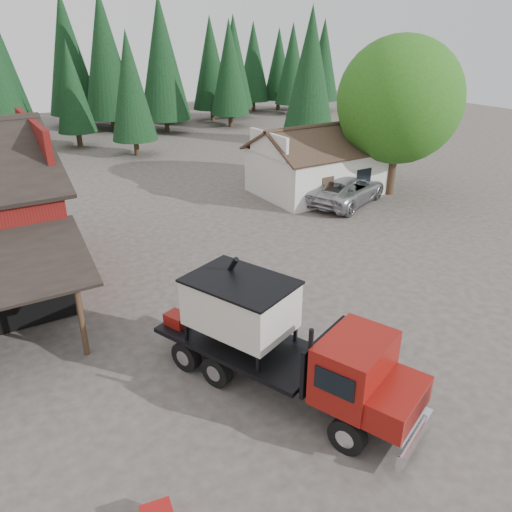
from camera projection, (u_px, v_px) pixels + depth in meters
ground at (254, 336)px, 18.62m from camera, size 120.00×120.00×0.00m
farmhouse at (317, 168)px, 34.15m from camera, size 8.60×6.42×4.65m
deciduous_tree at (399, 105)px, 31.94m from camera, size 8.00×8.00×10.20m
conifer_backdrop at (41, 139)px, 51.13m from camera, size 76.00×16.00×16.00m
near_pine_b at (130, 86)px, 42.22m from camera, size 3.96×3.96×10.40m
near_pine_c at (311, 69)px, 46.30m from camera, size 4.84×4.84×12.40m
feed_truck at (280, 340)px, 15.13m from camera, size 5.42×9.02×3.97m
silver_car at (347, 190)px, 32.23m from camera, size 7.17×5.22×1.81m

